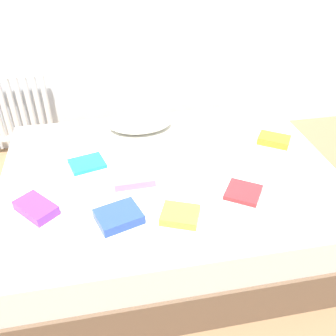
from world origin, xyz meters
name	(u,v)px	position (x,y,z in m)	size (l,w,h in m)	color
ground_plane	(169,230)	(0.00, 0.00, 0.00)	(8.00, 8.00, 0.00)	#93704C
bed	(170,202)	(0.00, 0.00, 0.25)	(2.00, 1.50, 0.50)	brown
radiator	(13,108)	(-1.07, 1.20, 0.43)	(0.58, 0.04, 0.59)	white
pillow	(140,122)	(-0.10, 0.54, 0.55)	(0.44, 0.30, 0.10)	white
textbook_teal	(87,164)	(-0.48, 0.15, 0.51)	(0.20, 0.16, 0.02)	teal
textbook_pink	(134,179)	(-0.22, -0.07, 0.52)	(0.23, 0.15, 0.04)	pink
textbook_red	(243,192)	(0.35, -0.30, 0.51)	(0.18, 0.18, 0.03)	red
textbook_lime	(180,215)	(-0.03, -0.42, 0.52)	(0.19, 0.15, 0.04)	#8CC638
textbook_blue	(119,216)	(-0.33, -0.38, 0.53)	(0.21, 0.17, 0.05)	#2847B7
textbook_orange	(274,140)	(0.74, 0.17, 0.52)	(0.20, 0.13, 0.05)	orange
textbook_purple	(36,208)	(-0.74, -0.23, 0.53)	(0.22, 0.13, 0.05)	purple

